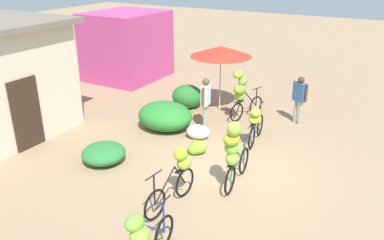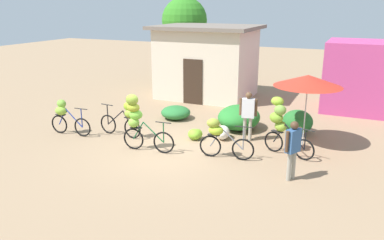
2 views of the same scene
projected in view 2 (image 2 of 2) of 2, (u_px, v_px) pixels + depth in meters
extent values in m
plane|color=#977A5B|center=(165.00, 149.00, 11.92)|extent=(60.00, 60.00, 0.00)
cube|color=beige|center=(207.00, 63.00, 18.24)|extent=(4.16, 3.27, 3.19)
cube|color=#72665B|center=(207.00, 27.00, 17.76)|extent=(4.66, 3.77, 0.16)
cube|color=#332319|center=(193.00, 82.00, 16.97)|extent=(0.90, 0.06, 2.00)
cube|color=#B93E7C|center=(366.00, 77.00, 15.86)|extent=(3.20, 2.80, 2.86)
cylinder|color=brown|center=(185.00, 58.00, 21.74)|extent=(0.38, 0.38, 2.68)
sphere|color=#317E21|center=(185.00, 20.00, 21.13)|extent=(2.50, 2.50, 2.50)
ellipsoid|color=#2A7334|center=(176.00, 112.00, 14.98)|extent=(1.15, 1.13, 0.50)
ellipsoid|color=#29792E|center=(239.00, 117.00, 13.73)|extent=(1.48, 1.75, 0.85)
ellipsoid|color=#27702E|center=(297.00, 122.00, 13.27)|extent=(1.04, 1.11, 0.82)
cylinder|color=beige|center=(305.00, 112.00, 11.97)|extent=(0.04, 0.04, 2.18)
cone|color=red|center=(308.00, 81.00, 11.68)|extent=(2.08, 2.08, 0.35)
torus|color=black|center=(82.00, 127.00, 12.95)|extent=(0.65, 0.08, 0.65)
torus|color=black|center=(59.00, 124.00, 13.28)|extent=(0.65, 0.08, 0.65)
cylinder|color=navy|center=(63.00, 117.00, 13.14)|extent=(0.37, 0.05, 0.60)
cylinder|color=navy|center=(74.00, 118.00, 12.97)|extent=(0.65, 0.07, 0.60)
cylinder|color=black|center=(81.00, 109.00, 12.76)|extent=(0.50, 0.06, 0.03)
cylinder|color=navy|center=(82.00, 118.00, 12.86)|extent=(0.04, 0.04, 0.65)
cube|color=black|center=(61.00, 115.00, 13.15)|extent=(0.37, 0.16, 0.02)
ellipsoid|color=#86B638|center=(61.00, 111.00, 13.05)|extent=(0.48, 0.42, 0.30)
ellipsoid|color=#75AF39|center=(61.00, 104.00, 13.05)|extent=(0.39, 0.34, 0.28)
torus|color=black|center=(108.00, 124.00, 13.25)|extent=(0.67, 0.11, 0.67)
torus|color=black|center=(132.00, 129.00, 12.77)|extent=(0.67, 0.11, 0.67)
cylinder|color=black|center=(128.00, 120.00, 12.77)|extent=(0.40, 0.07, 0.59)
cylinder|color=black|center=(115.00, 118.00, 13.01)|extent=(0.70, 0.10, 0.60)
cylinder|color=black|center=(107.00, 105.00, 13.05)|extent=(0.50, 0.07, 0.03)
cylinder|color=black|center=(108.00, 114.00, 13.15)|extent=(0.04, 0.04, 0.69)
cube|color=black|center=(129.00, 118.00, 12.71)|extent=(0.37, 0.17, 0.02)
ellipsoid|color=#88AB34|center=(130.00, 114.00, 12.62)|extent=(0.40, 0.33, 0.29)
ellipsoid|color=#8DBA26|center=(129.00, 106.00, 12.62)|extent=(0.35, 0.28, 0.30)
torus|color=black|center=(164.00, 143.00, 11.49)|extent=(0.68, 0.11, 0.68)
torus|color=black|center=(134.00, 139.00, 11.81)|extent=(0.68, 0.11, 0.68)
cylinder|color=#19592D|center=(138.00, 131.00, 11.67)|extent=(0.39, 0.07, 0.59)
cylinder|color=#19592D|center=(153.00, 132.00, 11.51)|extent=(0.68, 0.09, 0.60)
cylinder|color=black|center=(163.00, 123.00, 11.31)|extent=(0.50, 0.07, 0.03)
cylinder|color=#19592D|center=(164.00, 133.00, 11.40)|extent=(0.04, 0.04, 0.63)
cube|color=black|center=(136.00, 128.00, 11.67)|extent=(0.37, 0.17, 0.02)
ellipsoid|color=#88C040|center=(134.00, 123.00, 11.63)|extent=(0.40, 0.35, 0.31)
ellipsoid|color=#74C63A|center=(136.00, 115.00, 11.58)|extent=(0.49, 0.44, 0.30)
ellipsoid|color=#93A127|center=(133.00, 107.00, 11.52)|extent=(0.46, 0.39, 0.27)
ellipsoid|color=olive|center=(132.00, 100.00, 11.41)|extent=(0.41, 0.34, 0.33)
torus|color=black|center=(243.00, 150.00, 10.98)|extent=(0.65, 0.13, 0.65)
torus|color=black|center=(210.00, 146.00, 11.25)|extent=(0.65, 0.13, 0.65)
cylinder|color=slate|center=(216.00, 138.00, 11.12)|extent=(0.37, 0.08, 0.58)
cylinder|color=slate|center=(232.00, 139.00, 10.98)|extent=(0.65, 0.12, 0.59)
cylinder|color=black|center=(244.00, 127.00, 10.78)|extent=(0.50, 0.09, 0.03)
cylinder|color=slate|center=(243.00, 138.00, 10.88)|extent=(0.04, 0.04, 0.68)
cube|color=black|center=(214.00, 135.00, 11.12)|extent=(0.37, 0.18, 0.02)
ellipsoid|color=#9EBF2C|center=(216.00, 130.00, 11.04)|extent=(0.44, 0.35, 0.28)
ellipsoid|color=#8EA033|center=(213.00, 123.00, 10.97)|extent=(0.46, 0.41, 0.27)
torus|color=black|center=(304.00, 150.00, 11.00)|extent=(0.62, 0.24, 0.63)
torus|color=black|center=(274.00, 142.00, 11.63)|extent=(0.62, 0.24, 0.63)
cylinder|color=black|center=(279.00, 133.00, 11.43)|extent=(0.37, 0.15, 0.64)
cylinder|color=black|center=(295.00, 137.00, 11.12)|extent=(0.65, 0.24, 0.65)
cylinder|color=black|center=(306.00, 130.00, 10.83)|extent=(0.49, 0.18, 0.03)
cylinder|color=black|center=(305.00, 140.00, 10.91)|extent=(0.04, 0.04, 0.60)
cube|color=black|center=(277.00, 132.00, 11.47)|extent=(0.39, 0.24, 0.02)
ellipsoid|color=#89B135|center=(281.00, 126.00, 11.41)|extent=(0.48, 0.46, 0.32)
ellipsoid|color=olive|center=(276.00, 118.00, 11.35)|extent=(0.52, 0.48, 0.33)
ellipsoid|color=#75A03E|center=(280.00, 110.00, 11.19)|extent=(0.38, 0.32, 0.31)
ellipsoid|color=#8FBA2F|center=(277.00, 101.00, 11.27)|extent=(0.44, 0.38, 0.27)
ellipsoid|color=#85C02B|center=(194.00, 134.00, 12.81)|extent=(0.53, 0.53, 0.28)
ellipsoid|color=#75A927|center=(197.00, 134.00, 12.75)|extent=(0.49, 0.49, 0.34)
ellipsoid|color=#77AE2B|center=(194.00, 134.00, 12.70)|extent=(0.65, 0.64, 0.35)
ellipsoid|color=silver|center=(223.00, 132.00, 12.75)|extent=(0.59, 0.78, 0.44)
cylinder|color=gray|center=(250.00, 129.00, 12.52)|extent=(0.11, 0.11, 0.79)
cylinder|color=gray|center=(245.00, 129.00, 12.56)|extent=(0.11, 0.11, 0.79)
cube|color=silver|center=(248.00, 108.00, 12.34)|extent=(0.43, 0.27, 0.63)
cylinder|color=brown|center=(256.00, 108.00, 12.27)|extent=(0.08, 0.08, 0.56)
cylinder|color=brown|center=(241.00, 107.00, 12.39)|extent=(0.08, 0.08, 0.56)
sphere|color=brown|center=(249.00, 95.00, 12.21)|extent=(0.21, 0.21, 0.21)
cylinder|color=gray|center=(289.00, 167.00, 9.69)|extent=(0.11, 0.11, 0.76)
cylinder|color=gray|center=(293.00, 165.00, 9.80)|extent=(0.11, 0.11, 0.76)
cube|color=#33598C|center=(293.00, 141.00, 9.55)|extent=(0.36, 0.45, 0.60)
cylinder|color=#4C3321|center=(287.00, 142.00, 9.39)|extent=(0.08, 0.08, 0.54)
cylinder|color=#4C3321|center=(299.00, 137.00, 9.69)|extent=(0.08, 0.08, 0.54)
sphere|color=#4C3321|center=(295.00, 125.00, 9.43)|extent=(0.20, 0.20, 0.20)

